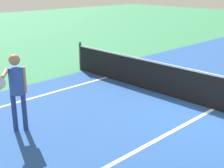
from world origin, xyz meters
TOP-DOWN VIEW (x-y plane):
  - ground_plane at (0.00, 0.00)m, footprint 60.00×60.00m
  - court_surface_inbounds at (0.00, 0.00)m, footprint 10.62×24.40m
  - line_center_service at (0.00, -3.20)m, footprint 0.10×6.40m
  - net at (0.00, 0.00)m, footprint 11.19×0.09m
  - player_near at (-2.46, -4.26)m, footprint 0.95×0.97m

SIDE VIEW (x-z plane):
  - ground_plane at x=0.00m, z-range 0.00..0.00m
  - court_surface_inbounds at x=0.00m, z-range 0.00..0.00m
  - line_center_service at x=0.00m, z-range 0.00..0.01m
  - net at x=0.00m, z-range -0.04..1.03m
  - player_near at x=-2.46m, z-range 0.22..1.98m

